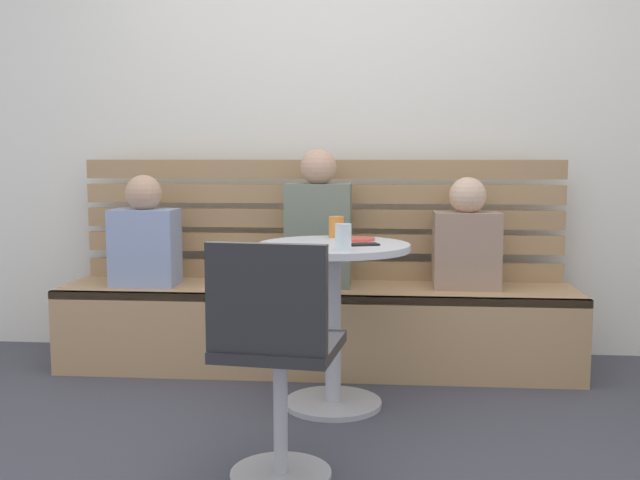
{
  "coord_description": "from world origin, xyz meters",
  "views": [
    {
      "loc": [
        0.35,
        -2.61,
        1.13
      ],
      "look_at": [
        0.06,
        0.66,
        0.75
      ],
      "focal_mm": 41.36,
      "sensor_mm": 36.0,
      "label": 1
    }
  ],
  "objects_px": {
    "person_adult": "(318,225)",
    "person_child_left": "(467,240)",
    "phone_on_table": "(362,244)",
    "booth_bench": "(317,327)",
    "cafe_table": "(333,293)",
    "person_child_middle": "(145,237)",
    "cup_water_clear": "(343,237)",
    "white_chair": "(275,353)",
    "cup_tumbler_orange": "(336,227)",
    "plate_small": "(356,239)"
  },
  "relations": [
    {
      "from": "person_adult",
      "to": "person_child_left",
      "type": "distance_m",
      "value": 0.78
    },
    {
      "from": "phone_on_table",
      "to": "booth_bench",
      "type": "bearing_deg",
      "value": 4.21
    },
    {
      "from": "cafe_table",
      "to": "person_child_left",
      "type": "distance_m",
      "value": 0.92
    },
    {
      "from": "person_child_middle",
      "to": "cup_water_clear",
      "type": "height_order",
      "value": "person_child_middle"
    },
    {
      "from": "person_adult",
      "to": "phone_on_table",
      "type": "xyz_separation_m",
      "value": [
        0.25,
        -0.67,
        -0.02
      ]
    },
    {
      "from": "white_chair",
      "to": "cup_tumbler_orange",
      "type": "bearing_deg",
      "value": 82.63
    },
    {
      "from": "person_adult",
      "to": "cup_water_clear",
      "type": "bearing_deg",
      "value": -78.17
    },
    {
      "from": "phone_on_table",
      "to": "person_adult",
      "type": "bearing_deg",
      "value": 2.89
    },
    {
      "from": "cup_tumbler_orange",
      "to": "white_chair",
      "type": "bearing_deg",
      "value": -97.37
    },
    {
      "from": "cup_tumbler_orange",
      "to": "person_adult",
      "type": "bearing_deg",
      "value": 107.79
    },
    {
      "from": "cafe_table",
      "to": "plate_small",
      "type": "xyz_separation_m",
      "value": [
        0.1,
        0.14,
        0.23
      ]
    },
    {
      "from": "cup_tumbler_orange",
      "to": "person_child_left",
      "type": "bearing_deg",
      "value": 29.85
    },
    {
      "from": "white_chair",
      "to": "phone_on_table",
      "type": "height_order",
      "value": "white_chair"
    },
    {
      "from": "cafe_table",
      "to": "person_adult",
      "type": "height_order",
      "value": "person_adult"
    },
    {
      "from": "phone_on_table",
      "to": "white_chair",
      "type": "bearing_deg",
      "value": 142.83
    },
    {
      "from": "phone_on_table",
      "to": "person_child_left",
      "type": "bearing_deg",
      "value": -55.51
    },
    {
      "from": "booth_bench",
      "to": "person_child_middle",
      "type": "bearing_deg",
      "value": -178.2
    },
    {
      "from": "white_chair",
      "to": "plate_small",
      "type": "relative_size",
      "value": 5.0
    },
    {
      "from": "person_adult",
      "to": "plate_small",
      "type": "bearing_deg",
      "value": -65.67
    },
    {
      "from": "person_adult",
      "to": "cafe_table",
      "type": "bearing_deg",
      "value": -78.9
    },
    {
      "from": "plate_small",
      "to": "phone_on_table",
      "type": "bearing_deg",
      "value": -79.88
    },
    {
      "from": "person_adult",
      "to": "plate_small",
      "type": "distance_m",
      "value": 0.53
    },
    {
      "from": "cup_water_clear",
      "to": "person_child_left",
      "type": "bearing_deg",
      "value": 55.08
    },
    {
      "from": "phone_on_table",
      "to": "cup_tumbler_orange",
      "type": "bearing_deg",
      "value": 6.24
    },
    {
      "from": "cafe_table",
      "to": "person_child_middle",
      "type": "bearing_deg",
      "value": 151.72
    },
    {
      "from": "booth_bench",
      "to": "person_adult",
      "type": "height_order",
      "value": "person_adult"
    },
    {
      "from": "cup_tumbler_orange",
      "to": "phone_on_table",
      "type": "relative_size",
      "value": 0.71
    },
    {
      "from": "booth_bench",
      "to": "white_chair",
      "type": "height_order",
      "value": "white_chair"
    },
    {
      "from": "person_child_left",
      "to": "person_child_middle",
      "type": "xyz_separation_m",
      "value": [
        -1.69,
        -0.06,
        0.0
      ]
    },
    {
      "from": "person_child_middle",
      "to": "plate_small",
      "type": "xyz_separation_m",
      "value": [
        1.14,
        -0.42,
        0.05
      ]
    },
    {
      "from": "white_chair",
      "to": "cup_water_clear",
      "type": "bearing_deg",
      "value": 71.46
    },
    {
      "from": "person_child_left",
      "to": "plate_small",
      "type": "bearing_deg",
      "value": -138.6
    },
    {
      "from": "booth_bench",
      "to": "cup_water_clear",
      "type": "bearing_deg",
      "value": -77.36
    },
    {
      "from": "person_adult",
      "to": "plate_small",
      "type": "height_order",
      "value": "person_adult"
    },
    {
      "from": "white_chair",
      "to": "person_child_middle",
      "type": "xyz_separation_m",
      "value": [
        -0.9,
        1.37,
        0.23
      ]
    },
    {
      "from": "booth_bench",
      "to": "plate_small",
      "type": "height_order",
      "value": "plate_small"
    },
    {
      "from": "person_adult",
      "to": "person_child_left",
      "type": "height_order",
      "value": "person_adult"
    },
    {
      "from": "cafe_table",
      "to": "white_chair",
      "type": "bearing_deg",
      "value": -99.81
    },
    {
      "from": "booth_bench",
      "to": "plate_small",
      "type": "bearing_deg",
      "value": -63.7
    },
    {
      "from": "cup_water_clear",
      "to": "plate_small",
      "type": "xyz_separation_m",
      "value": [
        0.04,
        0.36,
        -0.05
      ]
    },
    {
      "from": "person_adult",
      "to": "person_child_middle",
      "type": "relative_size",
      "value": 1.23
    },
    {
      "from": "white_chair",
      "to": "person_adult",
      "type": "bearing_deg",
      "value": 89.21
    },
    {
      "from": "person_adult",
      "to": "plate_small",
      "type": "xyz_separation_m",
      "value": [
        0.22,
        -0.48,
        -0.02
      ]
    },
    {
      "from": "person_child_left",
      "to": "plate_small",
      "type": "xyz_separation_m",
      "value": [
        -0.55,
        -0.49,
        0.05
      ]
    },
    {
      "from": "booth_bench",
      "to": "person_child_left",
      "type": "height_order",
      "value": "person_child_left"
    },
    {
      "from": "cafe_table",
      "to": "white_chair",
      "type": "relative_size",
      "value": 0.87
    },
    {
      "from": "person_child_middle",
      "to": "phone_on_table",
      "type": "bearing_deg",
      "value": -27.46
    },
    {
      "from": "white_chair",
      "to": "plate_small",
      "type": "height_order",
      "value": "white_chair"
    },
    {
      "from": "cup_tumbler_orange",
      "to": "phone_on_table",
      "type": "xyz_separation_m",
      "value": [
        0.13,
        -0.3,
        -0.05
      ]
    },
    {
      "from": "person_adult",
      "to": "cup_tumbler_orange",
      "type": "xyz_separation_m",
      "value": [
        0.12,
        -0.37,
        0.03
      ]
    }
  ]
}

